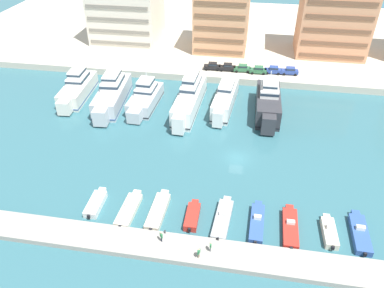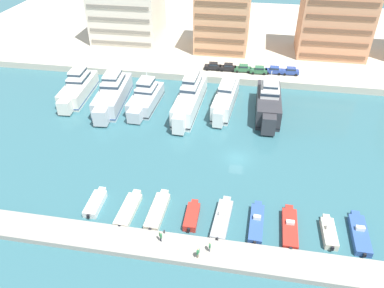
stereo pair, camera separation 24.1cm
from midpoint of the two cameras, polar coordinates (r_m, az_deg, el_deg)
ground_plane at (r=66.91m, az=6.97°, el=-2.17°), size 400.00×400.00×0.00m
quay_promenade at (r=124.17m, az=9.23°, el=16.15°), size 180.00×70.00×1.66m
pier_dock at (r=50.90m, az=5.15°, el=-16.56°), size 120.00×4.51×0.83m
yacht_ivory_far_left at (r=88.84m, az=-16.91°, el=8.19°), size 5.61×17.35×7.91m
yacht_silver_left at (r=83.83m, az=-11.93°, el=7.53°), size 6.33×19.53×8.47m
yacht_silver_mid_left at (r=82.05m, az=-7.04°, el=7.05°), size 5.43×15.59×7.49m
yacht_white_center_left at (r=79.99m, az=-0.22°, el=7.13°), size 4.85×21.60×9.15m
yacht_white_center at (r=81.03m, az=5.23°, el=6.97°), size 4.83×18.19×7.14m
yacht_charcoal_center_right at (r=79.73m, az=11.66°, el=6.19°), size 5.05×17.57×8.71m
motorboat_white_far_left at (r=58.86m, az=-14.35°, el=-8.68°), size 2.06×6.26×1.54m
motorboat_cream_left at (r=57.05m, az=-9.49°, el=-9.75°), size 2.47×7.88×1.31m
motorboat_cream_mid_left at (r=56.16m, az=-5.11°, el=-10.09°), size 2.33×8.33×1.02m
motorboat_red_center_left at (r=55.17m, az=0.12°, el=-10.90°), size 1.90×6.02×1.08m
motorboat_grey_center at (r=54.94m, az=4.76°, el=-11.31°), size 2.64×8.76×1.47m
motorboat_blue_center_right at (r=55.12m, az=9.92°, el=-11.72°), size 2.10×8.16×1.50m
motorboat_red_mid_right at (r=55.42m, az=14.78°, el=-12.21°), size 2.13×8.28×1.48m
motorboat_cream_right at (r=56.32m, az=20.24°, el=-12.52°), size 1.90×6.17×1.67m
motorboat_blue_far_right at (r=57.82m, az=24.25°, el=-12.34°), size 2.25×8.10×1.53m
car_black_far_left at (r=95.28m, az=3.28°, el=11.79°), size 4.19×2.11×1.80m
car_black_left at (r=95.02m, az=5.58°, el=11.61°), size 4.16×2.05×1.80m
car_green_mid_left at (r=94.83m, az=7.85°, el=11.40°), size 4.20×2.13×1.80m
car_green_center_left at (r=94.44m, az=10.23°, el=11.07°), size 4.16×2.05×1.80m
car_blue_center at (r=95.10m, az=12.43°, el=10.97°), size 4.15×2.02×1.80m
car_blue_center_right at (r=95.53m, az=14.86°, el=10.73°), size 4.18×2.08×1.80m
apartment_block_far_left at (r=114.82m, az=-9.84°, el=20.19°), size 19.16×16.03×21.84m
apartment_block_left at (r=107.80m, az=4.83°, el=18.49°), size 14.38×15.47×17.86m
apartment_block_mid_left at (r=109.01m, az=21.14°, el=17.82°), size 18.00×13.40×22.36m
pedestrian_near_edge at (r=49.22m, az=1.06°, el=-16.17°), size 0.36×0.63×1.69m
pedestrian_mid_deck at (r=51.08m, az=-4.68°, el=-13.76°), size 0.48×0.54×1.73m
pedestrian_far_side at (r=49.93m, az=2.87°, el=-15.25°), size 0.28×0.64×1.66m
bollard_west at (r=52.48m, az=-4.10°, el=-13.14°), size 0.20×0.20×0.61m
bollard_west_mid at (r=51.65m, az=4.04°, el=-14.17°), size 0.20×0.20×0.61m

